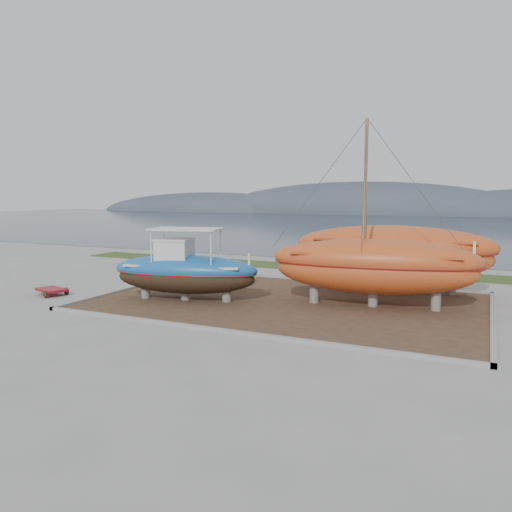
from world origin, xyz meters
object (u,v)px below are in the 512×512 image
at_px(blue_caique, 185,264).
at_px(orange_sailboat, 375,214).
at_px(orange_bare_hull, 392,259).
at_px(red_trailer, 51,292).
at_px(white_dinghy, 214,274).

height_order(blue_caique, orange_sailboat, orange_sailboat).
height_order(orange_bare_hull, red_trailer, orange_bare_hull).
bearing_deg(red_trailer, orange_bare_hull, 44.56).
relative_size(white_dinghy, red_trailer, 1.71).
xyz_separation_m(white_dinghy, orange_sailboat, (9.59, -1.84, 3.66)).
bearing_deg(orange_sailboat, red_trailer, -172.79).
relative_size(blue_caique, orange_bare_hull, 0.70).
relative_size(blue_caique, white_dinghy, 1.74).
distance_m(white_dinghy, orange_bare_hull, 10.06).
bearing_deg(orange_sailboat, white_dinghy, 161.62).
height_order(orange_sailboat, red_trailer, orange_sailboat).
xyz_separation_m(white_dinghy, orange_bare_hull, (9.71, 2.39, 1.09)).
bearing_deg(blue_caique, red_trailer, -179.15).
height_order(blue_caique, white_dinghy, blue_caique).
bearing_deg(orange_sailboat, orange_bare_hull, 80.93).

